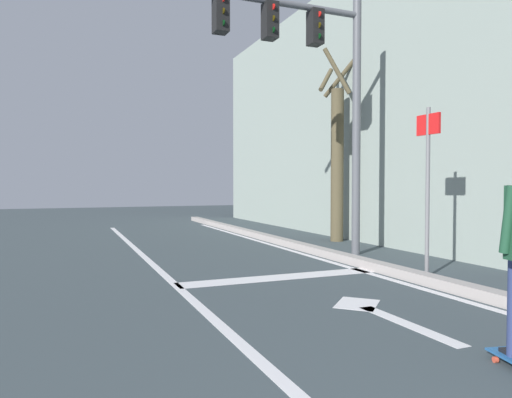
{
  "coord_description": "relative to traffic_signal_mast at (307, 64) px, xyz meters",
  "views": [
    {
      "loc": [
        -1.46,
        0.67,
        1.37
      ],
      "look_at": [
        1.11,
        6.92,
        1.16
      ],
      "focal_mm": 32.79,
      "sensor_mm": 36.0,
      "label": 1
    }
  ],
  "objects": [
    {
      "name": "lane_line_center",
      "position": [
        -2.79,
        -2.35,
        -3.6
      ],
      "size": [
        0.12,
        20.0,
        0.01
      ],
      "primitive_type": "cube",
      "color": "silver",
      "rests_on": "ground"
    },
    {
      "name": "lane_line_curbside",
      "position": [
        0.15,
        -2.35,
        -3.6
      ],
      "size": [
        0.12,
        20.0,
        0.01
      ],
      "primitive_type": "cube",
      "color": "silver",
      "rests_on": "ground"
    },
    {
      "name": "stop_bar",
      "position": [
        -1.24,
        -1.5,
        -3.6
      ],
      "size": [
        3.09,
        0.4,
        0.01
      ],
      "primitive_type": "cube",
      "color": "silver",
      "rests_on": "ground"
    },
    {
      "name": "lane_arrow_stem",
      "position": [
        -1.09,
        -4.07,
        -3.6
      ],
      "size": [
        0.16,
        1.4,
        0.01
      ],
      "primitive_type": "cube",
      "color": "silver",
      "rests_on": "ground"
    },
    {
      "name": "lane_arrow_head",
      "position": [
        -1.09,
        -3.22,
        -3.6
      ],
      "size": [
        0.71,
        0.71,
        0.01
      ],
      "primitive_type": "cube",
      "rotation": [
        0.0,
        0.0,
        0.79
      ],
      "color": "silver",
      "rests_on": "ground"
    },
    {
      "name": "curb_strip",
      "position": [
        0.4,
        -2.35,
        -3.53
      ],
      "size": [
        0.24,
        24.0,
        0.14
      ],
      "primitive_type": "cube",
      "color": "#A39A95",
      "rests_on": "ground"
    },
    {
      "name": "traffic_signal_mast",
      "position": [
        0.0,
        0.0,
        0.0
      ],
      "size": [
        3.76,
        0.34,
        4.94
      ],
      "color": "#55575D",
      "rests_on": "ground"
    },
    {
      "name": "street_sign_post",
      "position": [
        0.76,
        -2.3,
        -1.98
      ],
      "size": [
        0.06,
        0.44,
        2.5
      ],
      "color": "slate",
      "rests_on": "ground"
    },
    {
      "name": "roadside_tree",
      "position": [
        1.9,
        1.98,
        -1.55
      ],
      "size": [
        1.07,
        1.1,
        4.57
      ],
      "color": "brown",
      "rests_on": "ground"
    },
    {
      "name": "building_block",
      "position": [
        8.0,
        4.0,
        -0.33
      ],
      "size": [
        11.41,
        13.11,
        6.54
      ],
      "primitive_type": "cube",
      "color": "#8F9D93",
      "rests_on": "ground"
    }
  ]
}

